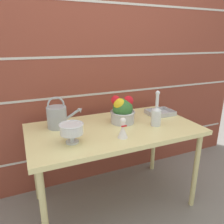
# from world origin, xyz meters

# --- Properties ---
(ground_plane) EXTENTS (12.00, 12.00, 0.00)m
(ground_plane) POSITION_xyz_m (0.00, 0.00, 0.00)
(ground_plane) COLOR gray
(brick_wall) EXTENTS (3.60, 0.08, 2.20)m
(brick_wall) POSITION_xyz_m (0.00, 0.49, 1.10)
(brick_wall) COLOR brown
(brick_wall) RESTS_ON ground_plane
(patio_table) EXTENTS (1.38, 0.76, 0.74)m
(patio_table) POSITION_xyz_m (0.00, 0.00, 0.68)
(patio_table) COLOR beige
(patio_table) RESTS_ON ground_plane
(watering_can) EXTENTS (0.30, 0.16, 0.26)m
(watering_can) POSITION_xyz_m (-0.42, 0.18, 0.83)
(watering_can) COLOR #9EA3A8
(watering_can) RESTS_ON patio_table
(crystal_pedestal_bowl) EXTENTS (0.17, 0.17, 0.14)m
(crystal_pedestal_bowl) POSITION_xyz_m (-0.38, -0.14, 0.84)
(crystal_pedestal_bowl) COLOR silver
(crystal_pedestal_bowl) RESTS_ON patio_table
(flower_planter) EXTENTS (0.22, 0.22, 0.24)m
(flower_planter) POSITION_xyz_m (0.11, 0.07, 0.85)
(flower_planter) COLOR #BCBCC1
(flower_planter) RESTS_ON patio_table
(glass_decanter) EXTENTS (0.08, 0.08, 0.30)m
(glass_decanter) POSITION_xyz_m (0.34, -0.10, 0.84)
(glass_decanter) COLOR silver
(glass_decanter) RESTS_ON patio_table
(figurine_vase) EXTENTS (0.08, 0.08, 0.15)m
(figurine_vase) POSITION_xyz_m (-0.02, -0.21, 0.80)
(figurine_vase) COLOR white
(figurine_vase) RESTS_ON patio_table
(wire_tray) EXTENTS (0.24, 0.20, 0.04)m
(wire_tray) POSITION_xyz_m (0.54, 0.12, 0.75)
(wire_tray) COLOR #B7B7BC
(wire_tray) RESTS_ON patio_table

